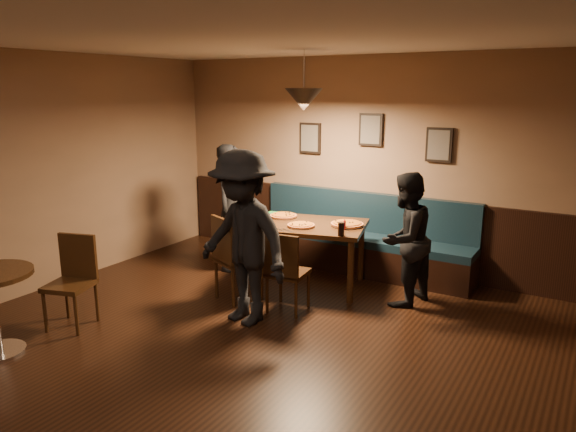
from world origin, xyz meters
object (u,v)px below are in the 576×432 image
at_px(booth_bench, 359,234).
at_px(tabasco_bottle, 345,224).
at_px(cafe_chair_far, 69,283).
at_px(diner_right, 405,239).
at_px(diner_front, 243,238).
at_px(dining_table, 303,255).
at_px(chair_near_right, 288,271).
at_px(chair_near_left, 238,258).
at_px(diner_left, 232,208).
at_px(soda_glass, 341,229).

height_order(booth_bench, tabasco_bottle, booth_bench).
xyz_separation_m(tabasco_bottle, cafe_chair_far, (-1.98, -2.23, -0.39)).
relative_size(booth_bench, diner_right, 2.01).
bearing_deg(diner_front, dining_table, 101.39).
distance_m(chair_near_right, diner_front, 0.70).
bearing_deg(booth_bench, diner_right, -41.23).
xyz_separation_m(chair_near_left, diner_left, (-0.72, 0.85, 0.34)).
relative_size(chair_near_left, tabasco_bottle, 7.72).
xyz_separation_m(dining_table, soda_glass, (0.64, -0.27, 0.47)).
xyz_separation_m(chair_near_left, chair_near_right, (0.65, 0.02, -0.04)).
xyz_separation_m(diner_right, cafe_chair_far, (-2.66, -2.34, -0.28)).
relative_size(booth_bench, chair_near_left, 3.03).
relative_size(dining_table, chair_near_left, 1.49).
bearing_deg(dining_table, soda_glass, -37.99).
distance_m(chair_near_right, diner_right, 1.34).
bearing_deg(soda_glass, dining_table, 157.01).
bearing_deg(chair_near_right, soda_glass, 43.92).
bearing_deg(chair_near_left, booth_bench, 87.06).
relative_size(chair_near_right, diner_front, 0.50).
xyz_separation_m(booth_bench, chair_near_left, (-0.77, -1.63, -0.01)).
relative_size(dining_table, diner_left, 0.88).
xyz_separation_m(diner_left, cafe_chair_far, (-0.30, -2.33, -0.37)).
bearing_deg(chair_near_right, diner_front, -123.30).
bearing_deg(chair_near_right, chair_near_left, 175.50).
bearing_deg(diner_right, dining_table, -71.36).
height_order(dining_table, soda_glass, soda_glass).
distance_m(diner_right, soda_glass, 0.72).
relative_size(chair_near_left, cafe_chair_far, 1.06).
relative_size(diner_front, soda_glass, 11.73).
distance_m(dining_table, chair_near_left, 0.88).
distance_m(booth_bench, diner_left, 1.71).
bearing_deg(diner_front, chair_near_right, 74.65).
bearing_deg(chair_near_left, tabasco_bottle, 60.36).
bearing_deg(diner_left, booth_bench, -68.23).
bearing_deg(tabasco_bottle, diner_left, 176.55).
xyz_separation_m(diner_left, tabasco_bottle, (1.68, -0.10, 0.02)).
relative_size(booth_bench, soda_glass, 19.64).
distance_m(booth_bench, soda_glass, 1.22).
height_order(diner_front, soda_glass, diner_front).
xyz_separation_m(booth_bench, diner_front, (-0.37, -2.09, 0.40)).
distance_m(booth_bench, diner_front, 2.16).
height_order(booth_bench, diner_front, diner_front).
xyz_separation_m(chair_near_right, cafe_chair_far, (-1.66, -1.50, 0.02)).
height_order(diner_left, tabasco_bottle, diner_left).
bearing_deg(soda_glass, diner_left, 168.58).
height_order(chair_near_left, cafe_chair_far, chair_near_left).
xyz_separation_m(chair_near_left, cafe_chair_far, (-1.01, -1.48, -0.03)).
bearing_deg(cafe_chair_far, chair_near_right, -155.75).
xyz_separation_m(dining_table, cafe_chair_far, (-1.42, -2.25, 0.07)).
relative_size(booth_bench, chair_near_right, 3.34).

